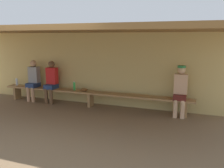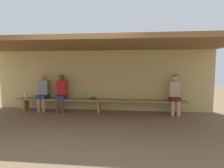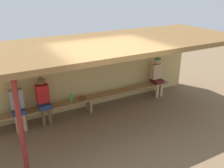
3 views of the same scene
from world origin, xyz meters
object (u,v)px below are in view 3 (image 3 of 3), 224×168
object	(u,v)px
support_post	(21,133)
player_in_blue	(43,99)
player_leftmost	(157,75)
player_rightmost	(17,104)
bench	(89,100)
baseball_glove_tan	(82,97)
water_bottle_green	(71,97)

from	to	relation	value
support_post	player_in_blue	bearing A→B (deg)	66.72
player_leftmost	player_rightmost	distance (m)	4.64
bench	support_post	bearing A→B (deg)	-137.22
support_post	baseball_glove_tan	size ratio (longest dim) A/B	9.17
water_bottle_green	baseball_glove_tan	size ratio (longest dim) A/B	1.15
water_bottle_green	baseball_glove_tan	xyz separation A→B (m)	(0.34, -0.01, -0.09)
support_post	player_in_blue	world-z (taller)	support_post
support_post	water_bottle_green	xyz separation A→B (m)	(1.71, 2.13, -0.51)
player_in_blue	player_rightmost	bearing A→B (deg)	180.00
player_leftmost	player_in_blue	distance (m)	3.95
player_rightmost	water_bottle_green	size ratio (longest dim) A/B	4.85
support_post	player_in_blue	size ratio (longest dim) A/B	1.65
bench	player_in_blue	size ratio (longest dim) A/B	4.49
bench	player_in_blue	world-z (taller)	player_in_blue
support_post	baseball_glove_tan	xyz separation A→B (m)	(2.06, 2.12, -0.60)
support_post	baseball_glove_tan	distance (m)	3.01
player_in_blue	baseball_glove_tan	xyz separation A→B (m)	(1.15, 0.02, -0.22)
bench	baseball_glove_tan	world-z (taller)	baseball_glove_tan
support_post	water_bottle_green	distance (m)	2.78
support_post	player_leftmost	distance (m)	5.31
bench	player_leftmost	xyz separation A→B (m)	(2.59, 0.00, 0.36)
water_bottle_green	baseball_glove_tan	bearing A→B (deg)	-2.05
player_rightmost	baseball_glove_tan	size ratio (longest dim) A/B	5.56
bench	player_rightmost	world-z (taller)	player_rightmost
player_in_blue	player_leftmost	bearing A→B (deg)	0.01
bench	baseball_glove_tan	size ratio (longest dim) A/B	25.00
bench	player_rightmost	distance (m)	2.08
support_post	player_in_blue	xyz separation A→B (m)	(0.90, 2.10, -0.37)
water_bottle_green	player_leftmost	bearing A→B (deg)	-0.49
player_in_blue	water_bottle_green	distance (m)	0.82
bench	baseball_glove_tan	distance (m)	0.25
player_leftmost	player_rightmost	xyz separation A→B (m)	(-4.64, -0.00, -0.02)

